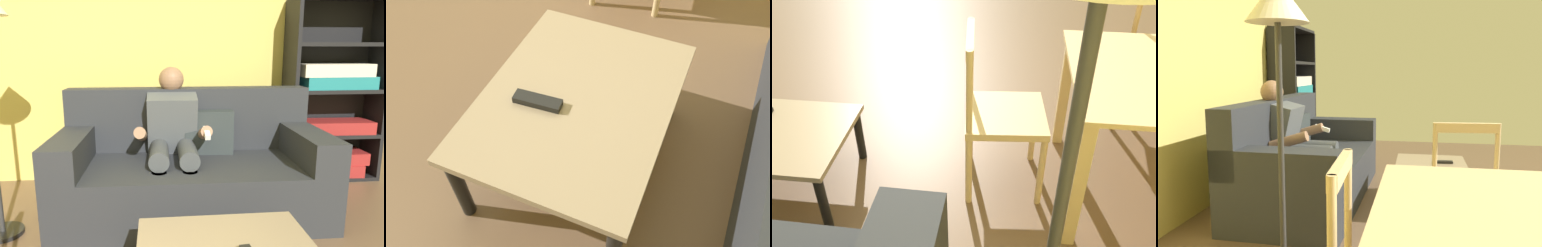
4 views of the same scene
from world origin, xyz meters
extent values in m
plane|color=brown|center=(0.00, 0.00, 0.00)|extent=(8.48, 8.48, 0.00)
cylinder|color=black|center=(0.78, 0.51, 0.17)|extent=(0.05, 0.05, 0.34)
cylinder|color=black|center=(0.78, 1.08, 0.17)|extent=(0.05, 0.05, 0.34)
cube|color=#D1B27F|center=(-0.44, 0.19, 0.36)|extent=(0.06, 0.06, 0.73)
cube|color=#D1B27F|center=(-0.44, 1.03, 0.36)|extent=(0.06, 0.06, 0.73)
cube|color=#D1B27F|center=(-0.09, 0.61, 0.45)|extent=(0.45, 0.45, 0.04)
cylinder|color=#D1B27F|center=(-0.30, 0.79, 0.23)|extent=(0.04, 0.04, 0.45)
cylinder|color=#D1B27F|center=(-0.27, 0.41, 0.23)|extent=(0.04, 0.04, 0.45)
cylinder|color=#D1B27F|center=(0.08, 0.82, 0.23)|extent=(0.04, 0.04, 0.45)
cylinder|color=#D1B27F|center=(0.11, 0.44, 0.23)|extent=(0.04, 0.04, 0.45)
cylinder|color=#D1B27F|center=(0.08, 0.82, 0.68)|extent=(0.03, 0.03, 0.46)
cylinder|color=#D1B27F|center=(0.11, 0.44, 0.68)|extent=(0.03, 0.03, 0.46)
cube|color=#D1B27F|center=(0.10, 0.63, 0.88)|extent=(0.07, 0.38, 0.06)
cube|color=tan|center=(-1.04, -0.16, 0.45)|extent=(0.47, 0.47, 0.04)
cylinder|color=tan|center=(-0.87, -0.37, 0.23)|extent=(0.04, 0.04, 0.45)
cylinder|color=tan|center=(-0.82, 0.01, 0.23)|extent=(0.04, 0.04, 0.45)
cylinder|color=tan|center=(-0.82, 0.01, 0.70)|extent=(0.03, 0.03, 0.49)
camera|label=1|loc=(0.85, -0.70, 1.29)|focal=32.98mm
camera|label=2|loc=(2.05, 1.17, 1.38)|focal=37.05mm
camera|label=3|loc=(-0.09, 2.50, 1.71)|focal=39.68mm
camera|label=4|loc=(-2.29, 0.93, 1.24)|focal=35.12mm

